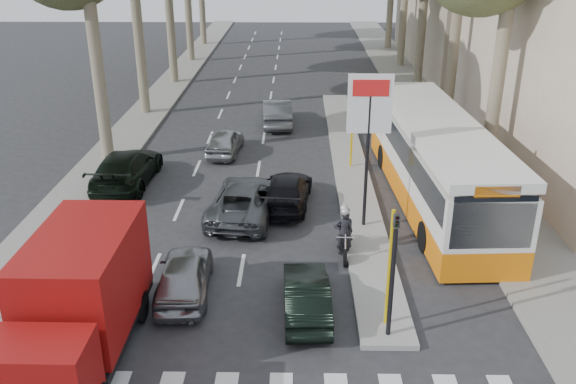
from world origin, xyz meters
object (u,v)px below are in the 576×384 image
dark_hatchback (306,295)px  red_truck (79,300)px  city_bus (435,159)px  motorcycle (344,231)px  silver_hatchback (184,275)px

dark_hatchback → red_truck: 5.97m
city_bus → motorcycle: city_bus is taller
silver_hatchback → red_truck: 3.66m
dark_hatchback → motorcycle: 3.79m
city_bus → red_truck: bearing=-140.2°
dark_hatchback → motorcycle: motorcycle is taller
silver_hatchback → red_truck: bearing=52.6°
silver_hatchback → city_bus: size_ratio=0.29×
dark_hatchback → motorcycle: size_ratio=1.75×
red_truck → motorcycle: 8.81m
silver_hatchback → city_bus: 11.12m
silver_hatchback → motorcycle: motorcycle is taller
motorcycle → dark_hatchback: bearing=-109.0°
dark_hatchback → red_truck: bearing=17.2°
silver_hatchback → dark_hatchback: silver_hatchback is taller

